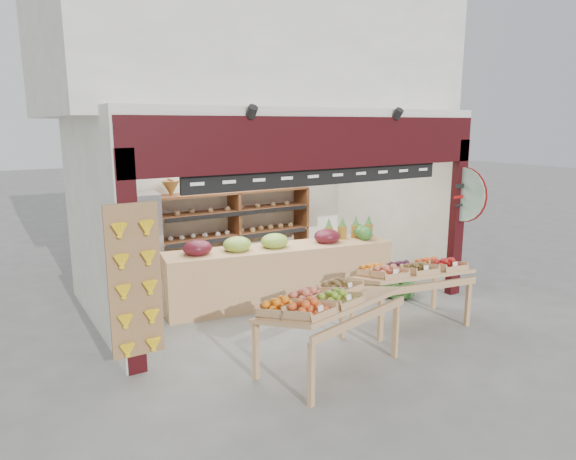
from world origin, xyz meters
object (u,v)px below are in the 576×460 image
at_px(cardboard_stack, 170,299).
at_px(watermelon_pile, 394,284).
at_px(mid_counter, 280,272).
at_px(back_shelving, 234,215).
at_px(refrigerator, 139,246).
at_px(display_table_right, 411,271).
at_px(display_table_left, 321,303).

relative_size(cardboard_stack, watermelon_pile, 1.49).
bearing_deg(watermelon_pile, mid_counter, 157.22).
distance_m(back_shelving, refrigerator, 1.97).
bearing_deg(back_shelving, display_table_right, -73.17).
distance_m(cardboard_stack, display_table_right, 3.70).
distance_m(back_shelving, cardboard_stack, 2.41).
xyz_separation_m(mid_counter, watermelon_pile, (1.82, -0.76, -0.31)).
height_order(display_table_left, watermelon_pile, display_table_left).
bearing_deg(back_shelving, display_table_left, -102.08).
distance_m(display_table_left, display_table_right, 2.04).
relative_size(refrigerator, watermelon_pile, 2.53).
bearing_deg(display_table_left, watermelon_pile, 30.54).
distance_m(back_shelving, watermelon_pile, 3.26).
height_order(back_shelving, refrigerator, back_shelving).
bearing_deg(mid_counter, cardboard_stack, 164.70).
height_order(cardboard_stack, display_table_left, display_table_left).
xyz_separation_m(cardboard_stack, display_table_left, (0.89, -2.79, 0.63)).
relative_size(refrigerator, display_table_left, 0.93).
relative_size(mid_counter, display_table_left, 2.02).
relative_size(cardboard_stack, display_table_right, 0.61).
bearing_deg(cardboard_stack, refrigerator, 98.88).
relative_size(back_shelving, display_table_left, 1.64).
bearing_deg(back_shelving, refrigerator, -170.67).
bearing_deg(watermelon_pile, display_table_left, -149.46).
relative_size(refrigerator, display_table_right, 1.03).
bearing_deg(refrigerator, back_shelving, 17.29).
relative_size(back_shelving, watermelon_pile, 4.44).
distance_m(mid_counter, display_table_right, 2.16).
relative_size(back_shelving, display_table_right, 1.81).
bearing_deg(cardboard_stack, back_shelving, 36.85).
bearing_deg(cardboard_stack, display_table_right, -38.54).
distance_m(cardboard_stack, display_table_left, 3.00).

